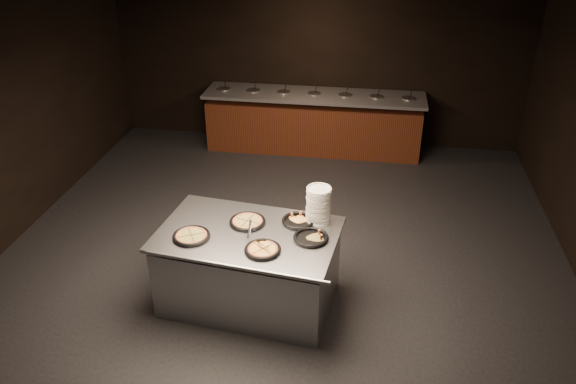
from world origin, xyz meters
name	(u,v)px	position (x,y,z in m)	size (l,w,h in m)	color
room	(278,161)	(0.00, 0.00, 1.45)	(7.02, 8.02, 2.92)	black
salad_bar	(313,126)	(0.00, 3.56, 0.44)	(3.70, 0.83, 1.18)	#5A2F15
serving_counter	(249,269)	(-0.22, -0.60, 0.43)	(1.99, 1.41, 0.89)	#B9BCC1
plate_stack	(319,205)	(0.48, -0.24, 1.09)	(0.27, 0.27, 0.39)	silver
pan_veggie_whole	(191,236)	(-0.77, -0.78, 0.91)	(0.39, 0.39, 0.04)	black
pan_cheese_whole	(247,221)	(-0.26, -0.42, 0.91)	(0.39, 0.39, 0.04)	black
pan_cheese_slices_a	(298,221)	(0.27, -0.32, 0.91)	(0.35, 0.35, 0.04)	black
pan_cheese_slices_b	(263,249)	(0.00, -0.91, 0.91)	(0.37, 0.37, 0.04)	black
pan_veggie_slices	(311,237)	(0.45, -0.62, 0.91)	(0.37, 0.37, 0.04)	black
server_left	(250,229)	(-0.18, -0.64, 0.97)	(0.10, 0.32, 0.15)	#B9BCC1
server_right	(264,244)	(0.01, -0.89, 0.96)	(0.24, 0.23, 0.15)	#B9BCC1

